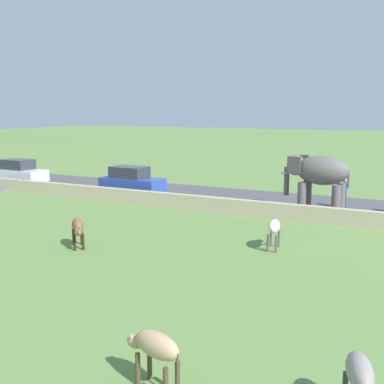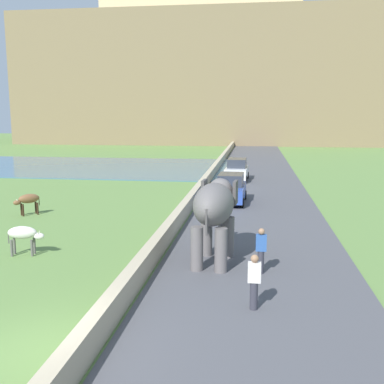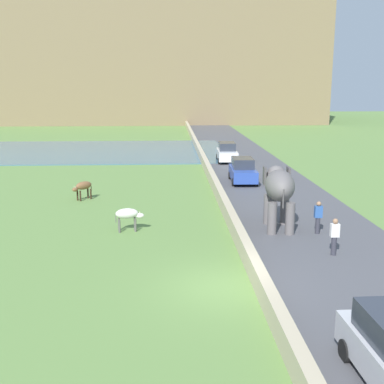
% 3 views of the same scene
% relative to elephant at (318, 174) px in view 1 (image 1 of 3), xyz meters
% --- Properties ---
extents(road_surface, '(7.00, 120.00, 0.06)m').
position_rel_elephant_xyz_m(road_surface, '(1.56, 13.02, -2.01)').
color(road_surface, '#4C4C51').
rests_on(road_surface, ground).
extents(barrier_wall, '(0.40, 110.00, 0.79)m').
position_rel_elephant_xyz_m(barrier_wall, '(-2.24, 11.02, -1.64)').
color(barrier_wall, tan).
rests_on(barrier_wall, ground).
extents(elephant, '(1.63, 3.52, 2.99)m').
position_rel_elephant_xyz_m(elephant, '(0.00, 0.00, 0.00)').
color(elephant, '#605B5B').
rests_on(elephant, ground).
extents(person_beside_elephant, '(0.36, 0.22, 1.63)m').
position_rel_elephant_xyz_m(person_beside_elephant, '(1.67, -1.09, -1.16)').
color(person_beside_elephant, '#33333D').
rests_on(person_beside_elephant, ground).
extents(car_white, '(1.92, 4.06, 1.80)m').
position_rel_elephant_xyz_m(car_white, '(-0.02, 21.01, -1.14)').
color(car_white, white).
rests_on(car_white, ground).
extents(car_blue, '(1.90, 4.05, 1.80)m').
position_rel_elephant_xyz_m(car_blue, '(-0.02, 11.43, -1.14)').
color(car_blue, '#2D4CA8').
rests_on(car_blue, ground).
extents(cow_brown, '(1.23, 1.21, 1.15)m').
position_rel_elephant_xyz_m(cow_brown, '(-10.65, 6.65, -1.20)').
color(cow_brown, brown).
rests_on(cow_brown, ground).
extents(cow_grey, '(1.42, 0.76, 1.15)m').
position_rel_elephant_xyz_m(cow_grey, '(-16.74, -4.60, -1.20)').
color(cow_grey, gray).
rests_on(cow_grey, ground).
extents(cow_white, '(1.42, 0.62, 1.15)m').
position_rel_elephant_xyz_m(cow_white, '(-7.36, -0.09, -1.20)').
color(cow_white, silver).
rests_on(cow_white, ground).
extents(cow_tan, '(0.72, 1.42, 1.15)m').
position_rel_elephant_xyz_m(cow_tan, '(-17.45, -1.00, -1.20)').
color(cow_tan, tan).
rests_on(cow_tan, ground).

